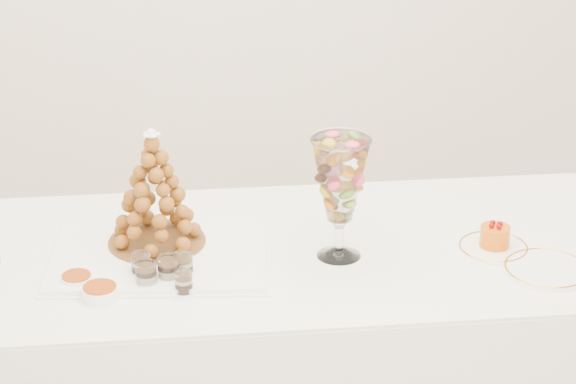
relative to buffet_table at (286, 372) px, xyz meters
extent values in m
cube|color=white|center=(0.00, 0.00, -0.01)|extent=(2.24, 0.95, 0.83)
cube|color=white|center=(0.00, 0.00, 0.42)|extent=(2.23, 0.94, 0.01)
cube|color=white|center=(-0.36, 0.00, 0.43)|extent=(0.65, 0.51, 0.02)
cylinder|color=white|center=(0.15, -0.06, 0.43)|extent=(0.13, 0.13, 0.02)
cylinder|color=white|center=(0.15, -0.06, 0.48)|extent=(0.03, 0.03, 0.09)
sphere|color=white|center=(0.15, -0.06, 0.53)|extent=(0.04, 0.04, 0.04)
cylinder|color=white|center=(0.59, -0.08, 0.43)|extent=(0.20, 0.20, 0.01)
cylinder|color=white|center=(0.70, -0.23, 0.43)|extent=(0.24, 0.24, 0.01)
cylinder|color=white|center=(-0.41, -0.11, 0.46)|extent=(0.07, 0.07, 0.07)
cylinder|color=white|center=(-0.34, -0.15, 0.46)|extent=(0.07, 0.07, 0.08)
cylinder|color=white|center=(-0.30, -0.13, 0.46)|extent=(0.06, 0.06, 0.07)
cylinder|color=white|center=(-0.40, -0.17, 0.46)|extent=(0.06, 0.06, 0.08)
cylinder|color=white|center=(-0.30, -0.22, 0.45)|extent=(0.05, 0.05, 0.06)
cylinder|color=white|center=(-0.59, -0.13, 0.43)|extent=(0.09, 0.09, 0.03)
cylinder|color=white|center=(-0.52, -0.21, 0.44)|extent=(0.10, 0.10, 0.03)
cylinder|color=brown|center=(-0.37, 0.06, 0.44)|extent=(0.28, 0.28, 0.01)
cone|color=brown|center=(-0.37, 0.06, 0.61)|extent=(0.28, 0.28, 0.34)
sphere|color=white|center=(-0.37, 0.06, 0.77)|extent=(0.03, 0.03, 0.03)
cylinder|color=#D45909|center=(0.60, -0.08, 0.46)|extent=(0.09, 0.09, 0.06)
sphere|color=#800405|center=(0.61, -0.07, 0.50)|extent=(0.02, 0.02, 0.02)
sphere|color=#800405|center=(0.59, -0.06, 0.50)|extent=(0.02, 0.02, 0.02)
sphere|color=#800405|center=(0.58, -0.08, 0.50)|extent=(0.02, 0.02, 0.02)
sphere|color=#800405|center=(0.60, -0.09, 0.50)|extent=(0.02, 0.02, 0.02)
camera|label=1|loc=(-0.38, -2.84, 1.92)|focal=70.00mm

